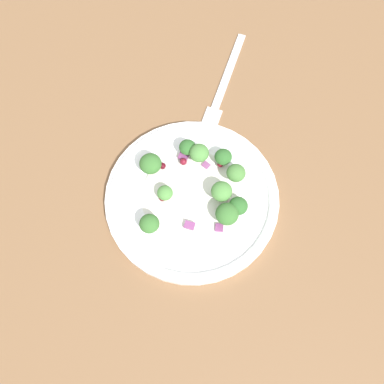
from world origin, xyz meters
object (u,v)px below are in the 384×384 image
at_px(plate, 192,197).
at_px(broccoli_floret_0, 199,153).
at_px(fork, 224,85).
at_px(broccoli_floret_2, 149,224).
at_px(broccoli_floret_1, 222,192).

xyz_separation_m(plate, broccoli_floret_0, (0.01, -0.05, 0.03)).
bearing_deg(fork, broccoli_floret_2, 84.25).
relative_size(broccoli_floret_0, broccoli_floret_1, 0.96).
bearing_deg(plate, fork, -86.58).
bearing_deg(plate, broccoli_floret_0, -81.94).
xyz_separation_m(broccoli_floret_1, broccoli_floret_2, (0.07, 0.07, -0.00)).
bearing_deg(broccoli_floret_2, broccoli_floret_1, -136.93).
bearing_deg(broccoli_floret_2, fork, -95.75).
height_order(plate, fork, plate).
xyz_separation_m(plate, fork, (0.01, -0.19, -0.01)).
relative_size(broccoli_floret_2, fork, 0.14).
xyz_separation_m(broccoli_floret_1, fork, (0.05, -0.18, -0.03)).
xyz_separation_m(plate, broccoli_floret_2, (0.04, 0.06, 0.02)).
distance_m(broccoli_floret_1, broccoli_floret_2, 0.10).
distance_m(broccoli_floret_1, fork, 0.19).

